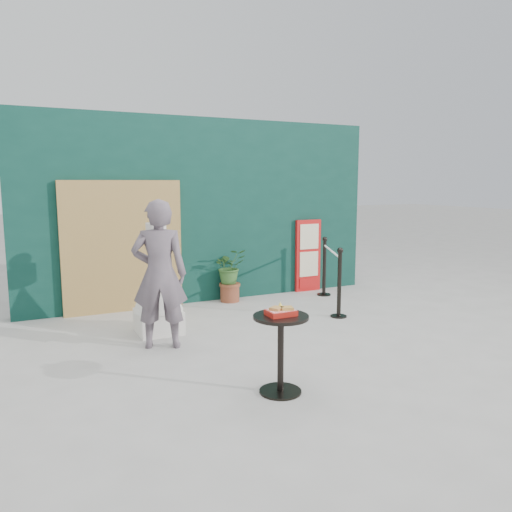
% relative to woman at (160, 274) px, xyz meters
% --- Properties ---
extents(ground, '(60.00, 60.00, 0.00)m').
position_rel_woman_xyz_m(ground, '(1.35, -1.04, -0.89)').
color(ground, '#ADAAA5').
rests_on(ground, ground).
extents(back_wall, '(6.00, 0.30, 3.00)m').
position_rel_woman_xyz_m(back_wall, '(1.35, 2.11, 0.61)').
color(back_wall, '#0B322A').
rests_on(back_wall, ground).
extents(bamboo_fence, '(1.80, 0.08, 2.00)m').
position_rel_woman_xyz_m(bamboo_fence, '(-0.05, 1.90, 0.11)').
color(bamboo_fence, tan).
rests_on(bamboo_fence, ground).
extents(woman, '(0.75, 0.62, 1.78)m').
position_rel_woman_xyz_m(woman, '(0.00, 0.00, 0.00)').
color(woman, '#6A5B63').
rests_on(woman, ground).
extents(menu_board, '(0.50, 0.07, 1.30)m').
position_rel_woman_xyz_m(menu_board, '(3.25, 1.92, -0.24)').
color(menu_board, red).
rests_on(menu_board, ground).
extents(statue, '(0.65, 0.65, 1.66)m').
position_rel_woman_xyz_m(statue, '(0.12, 0.58, -0.21)').
color(statue, white).
rests_on(statue, ground).
extents(cafe_table, '(0.52, 0.52, 0.75)m').
position_rel_woman_xyz_m(cafe_table, '(0.66, -1.79, -0.39)').
color(cafe_table, black).
rests_on(cafe_table, ground).
extents(food_basket, '(0.26, 0.19, 0.11)m').
position_rel_woman_xyz_m(food_basket, '(0.66, -1.79, -0.10)').
color(food_basket, '#AF1C12').
rests_on(food_basket, cafe_table).
extents(planter, '(0.52, 0.45, 0.88)m').
position_rel_woman_xyz_m(planter, '(1.64, 1.78, -0.38)').
color(planter, brown).
rests_on(planter, ground).
extents(stanchion_barrier, '(0.84, 1.54, 1.03)m').
position_rel_woman_xyz_m(stanchion_barrier, '(3.02, 0.83, -0.39)').
color(stanchion_barrier, black).
rests_on(stanchion_barrier, ground).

